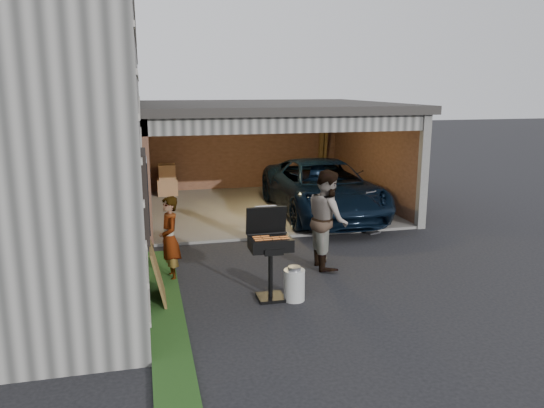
{
  "coord_description": "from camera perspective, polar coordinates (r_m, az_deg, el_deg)",
  "views": [
    {
      "loc": [
        -2.47,
        -7.55,
        3.35
      ],
      "look_at": [
        -0.14,
        1.98,
        1.15
      ],
      "focal_mm": 35.0,
      "sensor_mm": 36.0,
      "label": 1
    }
  ],
  "objects": [
    {
      "name": "propane_tank",
      "position": [
        8.52,
        2.4,
        -8.7
      ],
      "size": [
        0.37,
        0.37,
        0.51
      ],
      "primitive_type": "cylinder",
      "rotation": [
        0.0,
        0.0,
        0.1
      ],
      "color": "beige",
      "rests_on": "ground"
    },
    {
      "name": "bbq_grill",
      "position": [
        8.38,
        -0.23,
        -4.58
      ],
      "size": [
        0.66,
        0.58,
        1.46
      ],
      "color": "black",
      "rests_on": "ground"
    },
    {
      "name": "minivan",
      "position": [
        13.76,
        5.45,
        1.49
      ],
      "size": [
        2.43,
        5.1,
        1.4
      ],
      "primitive_type": "imported",
      "rotation": [
        0.0,
        0.0,
        -0.02
      ],
      "color": "black",
      "rests_on": "ground"
    },
    {
      "name": "man",
      "position": [
        9.9,
        5.99,
        -1.61
      ],
      "size": [
        0.75,
        0.94,
        1.85
      ],
      "primitive_type": "imported",
      "rotation": [
        0.0,
        0.0,
        1.52
      ],
      "color": "#422B1A",
      "rests_on": "ground"
    },
    {
      "name": "hand_truck",
      "position": [
        12.52,
        10.61,
        -2.21
      ],
      "size": [
        0.43,
        0.39,
        0.98
      ],
      "rotation": [
        0.0,
        0.0,
        0.32
      ],
      "color": "slate",
      "rests_on": "ground"
    },
    {
      "name": "ground",
      "position": [
        8.62,
        4.1,
        -10.27
      ],
      "size": [
        80.0,
        80.0,
        0.0
      ],
      "primitive_type": "plane",
      "color": "black",
      "rests_on": "ground"
    },
    {
      "name": "plywood_panel",
      "position": [
        8.52,
        -12.15,
        -7.49
      ],
      "size": [
        0.23,
        0.83,
        0.92
      ],
      "primitive_type": "cube",
      "rotation": [
        0.0,
        -0.21,
        0.0
      ],
      "color": "brown",
      "rests_on": "ground"
    },
    {
      "name": "garage",
      "position": [
        14.77,
        -1.04,
        6.88
      ],
      "size": [
        6.8,
        6.3,
        2.9
      ],
      "color": "#605E59",
      "rests_on": "ground"
    },
    {
      "name": "groundcover_strip",
      "position": [
        7.34,
        -10.88,
        -14.48
      ],
      "size": [
        0.5,
        8.0,
        0.06
      ],
      "primitive_type": "cube",
      "color": "#193814",
      "rests_on": "ground"
    },
    {
      "name": "woman",
      "position": [
        9.36,
        -10.96,
        -3.72
      ],
      "size": [
        0.44,
        0.6,
        1.5
      ],
      "primitive_type": "imported",
      "rotation": [
        0.0,
        0.0,
        -1.41
      ],
      "color": "silver",
      "rests_on": "ground"
    }
  ]
}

